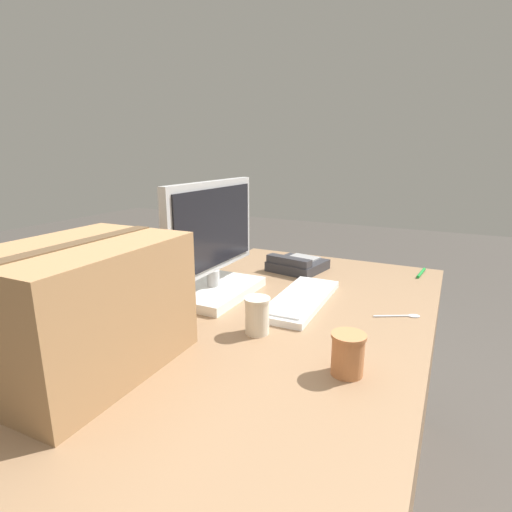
% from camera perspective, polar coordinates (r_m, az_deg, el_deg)
% --- Properties ---
extents(office_desk, '(1.80, 0.90, 0.74)m').
position_cam_1_polar(office_desk, '(1.32, -0.52, -25.72)').
color(office_desk, '#8C6B4C').
rests_on(office_desk, ground_plane).
extents(monitor, '(0.49, 0.24, 0.39)m').
position_cam_1_polar(monitor, '(1.37, -6.20, 0.81)').
color(monitor, white).
rests_on(monitor, office_desk).
extents(keyboard, '(0.42, 0.16, 0.03)m').
position_cam_1_polar(keyboard, '(1.34, 6.44, -6.11)').
color(keyboard, silver).
rests_on(keyboard, office_desk).
extents(desk_phone, '(0.23, 0.24, 0.07)m').
position_cam_1_polar(desk_phone, '(1.69, 5.85, -1.20)').
color(desk_phone, '#2D2D33').
rests_on(desk_phone, office_desk).
extents(paper_cup_left, '(0.08, 0.08, 0.10)m').
position_cam_1_polar(paper_cup_left, '(0.94, 12.98, -13.47)').
color(paper_cup_left, '#BC7547').
rests_on(paper_cup_left, office_desk).
extents(paper_cup_right, '(0.07, 0.07, 0.10)m').
position_cam_1_polar(paper_cup_right, '(1.10, 0.17, -8.47)').
color(paper_cup_right, beige).
rests_on(paper_cup_right, office_desk).
extents(spoon, '(0.08, 0.13, 0.00)m').
position_cam_1_polar(spoon, '(1.31, 20.52, -8.01)').
color(spoon, silver).
rests_on(spoon, office_desk).
extents(cardboard_box, '(0.44, 0.31, 0.30)m').
position_cam_1_polar(cardboard_box, '(0.98, -23.41, -6.85)').
color(cardboard_box, '#9E754C').
rests_on(cardboard_box, office_desk).
extents(pen_marker, '(0.13, 0.03, 0.01)m').
position_cam_1_polar(pen_marker, '(1.76, 22.52, -2.24)').
color(pen_marker, '#198C33').
rests_on(pen_marker, office_desk).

